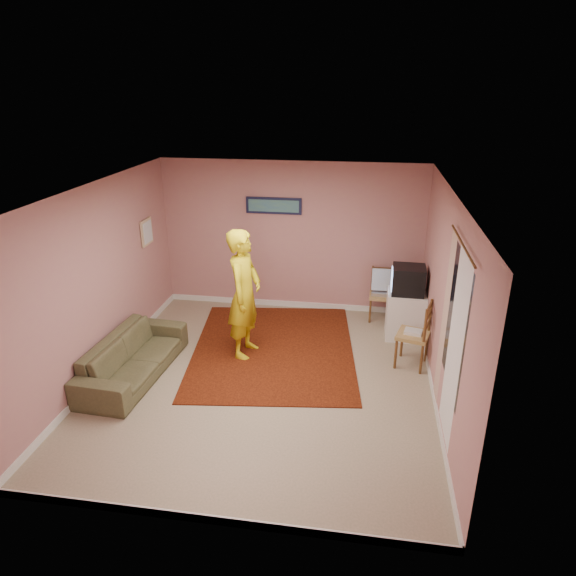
% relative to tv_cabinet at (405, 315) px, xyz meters
% --- Properties ---
extents(ground, '(5.00, 5.00, 0.00)m').
position_rel_tv_cabinet_xyz_m(ground, '(-1.95, -1.63, -0.37)').
color(ground, tan).
rests_on(ground, ground).
extents(wall_back, '(4.50, 0.02, 2.60)m').
position_rel_tv_cabinet_xyz_m(wall_back, '(-1.95, 0.87, 0.93)').
color(wall_back, '#AD7971').
rests_on(wall_back, ground).
extents(wall_front, '(4.50, 0.02, 2.60)m').
position_rel_tv_cabinet_xyz_m(wall_front, '(-1.95, -4.13, 0.93)').
color(wall_front, '#AD7971').
rests_on(wall_front, ground).
extents(wall_left, '(0.02, 5.00, 2.60)m').
position_rel_tv_cabinet_xyz_m(wall_left, '(-4.20, -1.63, 0.93)').
color(wall_left, '#AD7971').
rests_on(wall_left, ground).
extents(wall_right, '(0.02, 5.00, 2.60)m').
position_rel_tv_cabinet_xyz_m(wall_right, '(0.30, -1.63, 0.93)').
color(wall_right, '#AD7971').
rests_on(wall_right, ground).
extents(ceiling, '(4.50, 5.00, 0.02)m').
position_rel_tv_cabinet_xyz_m(ceiling, '(-1.95, -1.63, 2.23)').
color(ceiling, silver).
rests_on(ceiling, wall_back).
extents(baseboard_back, '(4.50, 0.02, 0.10)m').
position_rel_tv_cabinet_xyz_m(baseboard_back, '(-1.95, 0.86, -0.32)').
color(baseboard_back, silver).
rests_on(baseboard_back, ground).
extents(baseboard_front, '(4.50, 0.02, 0.10)m').
position_rel_tv_cabinet_xyz_m(baseboard_front, '(-1.95, -4.12, -0.32)').
color(baseboard_front, silver).
rests_on(baseboard_front, ground).
extents(baseboard_left, '(0.02, 5.00, 0.10)m').
position_rel_tv_cabinet_xyz_m(baseboard_left, '(-4.19, -1.63, -0.32)').
color(baseboard_left, silver).
rests_on(baseboard_left, ground).
extents(baseboard_right, '(0.02, 5.00, 0.10)m').
position_rel_tv_cabinet_xyz_m(baseboard_right, '(0.29, -1.63, -0.32)').
color(baseboard_right, silver).
rests_on(baseboard_right, ground).
extents(window, '(0.01, 1.10, 1.50)m').
position_rel_tv_cabinet_xyz_m(window, '(0.29, -2.53, 1.08)').
color(window, black).
rests_on(window, wall_right).
extents(curtain_sheer, '(0.01, 0.75, 2.10)m').
position_rel_tv_cabinet_xyz_m(curtain_sheer, '(0.28, -2.68, 0.88)').
color(curtain_sheer, white).
rests_on(curtain_sheer, wall_right).
extents(curtain_floral, '(0.01, 0.35, 2.10)m').
position_rel_tv_cabinet_xyz_m(curtain_floral, '(0.27, -1.98, 0.88)').
color(curtain_floral, beige).
rests_on(curtain_floral, wall_right).
extents(curtain_rod, '(0.02, 1.40, 0.02)m').
position_rel_tv_cabinet_xyz_m(curtain_rod, '(0.25, -2.53, 1.95)').
color(curtain_rod, brown).
rests_on(curtain_rod, wall_right).
extents(picture_back, '(0.95, 0.04, 0.28)m').
position_rel_tv_cabinet_xyz_m(picture_back, '(-2.25, 0.84, 1.48)').
color(picture_back, '#121532').
rests_on(picture_back, wall_back).
extents(picture_left, '(0.04, 0.38, 0.42)m').
position_rel_tv_cabinet_xyz_m(picture_left, '(-4.17, -0.03, 1.18)').
color(picture_left, '#C5AF87').
rests_on(picture_left, wall_left).
extents(area_rug, '(2.74, 3.26, 0.02)m').
position_rel_tv_cabinet_xyz_m(area_rug, '(-1.98, -0.76, -0.37)').
color(area_rug, black).
rests_on(area_rug, ground).
extents(tv_cabinet, '(0.59, 0.53, 0.75)m').
position_rel_tv_cabinet_xyz_m(tv_cabinet, '(0.00, 0.00, 0.00)').
color(tv_cabinet, silver).
rests_on(tv_cabinet, ground).
extents(crt_tv, '(0.52, 0.46, 0.43)m').
position_rel_tv_cabinet_xyz_m(crt_tv, '(-0.01, 0.00, 0.59)').
color(crt_tv, black).
rests_on(crt_tv, tv_cabinet).
extents(chair_a, '(0.42, 0.40, 0.49)m').
position_rel_tv_cabinet_xyz_m(chair_a, '(-0.36, 0.57, 0.18)').
color(chair_a, '#AC8254').
rests_on(chair_a, ground).
extents(dvd_player, '(0.36, 0.27, 0.06)m').
position_rel_tv_cabinet_xyz_m(dvd_player, '(-0.36, 0.57, 0.11)').
color(dvd_player, '#B1B1B6').
rests_on(dvd_player, chair_a).
extents(blue_throw, '(0.36, 0.05, 0.38)m').
position_rel_tv_cabinet_xyz_m(blue_throw, '(-0.36, 0.57, 0.35)').
color(blue_throw, '#85B4DA').
rests_on(blue_throw, chair_a).
extents(chair_b, '(0.53, 0.54, 0.54)m').
position_rel_tv_cabinet_xyz_m(chair_b, '(0.05, -0.90, 0.23)').
color(chair_b, '#AC8254').
rests_on(chair_b, ground).
extents(game_console, '(0.27, 0.22, 0.05)m').
position_rel_tv_cabinet_xyz_m(game_console, '(0.05, -0.90, 0.15)').
color(game_console, silver).
rests_on(game_console, chair_b).
extents(sofa, '(0.89, 2.01, 0.57)m').
position_rel_tv_cabinet_xyz_m(sofa, '(-3.75, -1.78, -0.09)').
color(sofa, brown).
rests_on(sofa, ground).
extents(person, '(0.55, 0.76, 1.92)m').
position_rel_tv_cabinet_xyz_m(person, '(-2.37, -0.93, 0.59)').
color(person, gold).
rests_on(person, ground).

